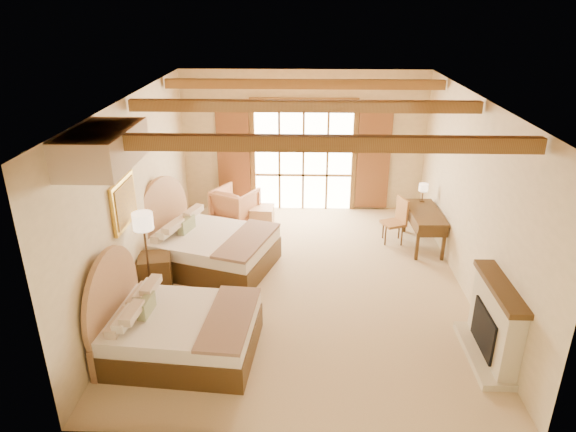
{
  "coord_description": "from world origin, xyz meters",
  "views": [
    {
      "loc": [
        0.0,
        -7.89,
        4.59
      ],
      "look_at": [
        -0.25,
        0.2,
        1.16
      ],
      "focal_mm": 32.0,
      "sensor_mm": 36.0,
      "label": 1
    }
  ],
  "objects_px": {
    "bed_near": "(171,327)",
    "nightstand": "(156,273)",
    "armchair": "(235,205)",
    "desk": "(424,227)",
    "bed_far": "(203,245)"
  },
  "relations": [
    {
      "from": "bed_far",
      "to": "nightstand",
      "type": "bearing_deg",
      "value": -109.89
    },
    {
      "from": "armchair",
      "to": "desk",
      "type": "height_order",
      "value": "armchair"
    },
    {
      "from": "bed_far",
      "to": "armchair",
      "type": "relative_size",
      "value": 3.03
    },
    {
      "from": "armchair",
      "to": "bed_near",
      "type": "bearing_deg",
      "value": 114.91
    },
    {
      "from": "bed_far",
      "to": "armchair",
      "type": "distance_m",
      "value": 2.12
    },
    {
      "from": "bed_far",
      "to": "nightstand",
      "type": "distance_m",
      "value": 1.08
    },
    {
      "from": "bed_near",
      "to": "nightstand",
      "type": "xyz_separation_m",
      "value": [
        -0.67,
        1.68,
        -0.09
      ]
    },
    {
      "from": "bed_near",
      "to": "armchair",
      "type": "height_order",
      "value": "bed_near"
    },
    {
      "from": "bed_near",
      "to": "armchair",
      "type": "relative_size",
      "value": 2.5
    },
    {
      "from": "bed_near",
      "to": "nightstand",
      "type": "height_order",
      "value": "bed_near"
    },
    {
      "from": "bed_near",
      "to": "nightstand",
      "type": "bearing_deg",
      "value": 116.67
    },
    {
      "from": "nightstand",
      "to": "armchair",
      "type": "bearing_deg",
      "value": 59.2
    },
    {
      "from": "armchair",
      "to": "desk",
      "type": "relative_size",
      "value": 0.62
    },
    {
      "from": "bed_near",
      "to": "desk",
      "type": "height_order",
      "value": "bed_near"
    },
    {
      "from": "nightstand",
      "to": "desk",
      "type": "xyz_separation_m",
      "value": [
        4.9,
        1.86,
        0.08
      ]
    }
  ]
}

